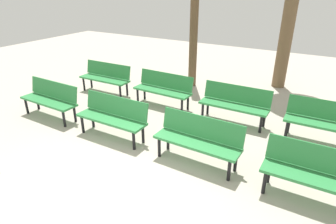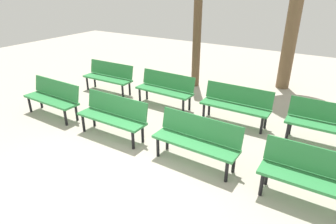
{
  "view_description": "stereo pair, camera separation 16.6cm",
  "coord_description": "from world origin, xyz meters",
  "px_view_note": "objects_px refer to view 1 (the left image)",
  "views": [
    {
      "loc": [
        2.8,
        -2.6,
        3.09
      ],
      "look_at": [
        0.0,
        2.21,
        0.55
      ],
      "focal_mm": 30.77,
      "sensor_mm": 36.0,
      "label": 1
    },
    {
      "loc": [
        2.94,
        -2.51,
        3.09
      ],
      "look_at": [
        0.0,
        2.21,
        0.55
      ],
      "focal_mm": 30.77,
      "sensor_mm": 36.0,
      "label": 2
    }
  ],
  "objects_px": {
    "bench_r0_c0": "(51,97)",
    "bench_r1_c3": "(327,120)",
    "bench_r1_c1": "(164,88)",
    "bench_r0_c3": "(319,173)",
    "bench_r0_c2": "(198,138)",
    "bench_r1_c0": "(106,76)",
    "tree_1": "(194,35)",
    "bench_r0_c1": "(113,115)",
    "bench_r1_c2": "(235,102)"
  },
  "relations": [
    {
      "from": "bench_r1_c1",
      "to": "bench_r1_c3",
      "type": "height_order",
      "value": "same"
    },
    {
      "from": "bench_r1_c1",
      "to": "tree_1",
      "type": "distance_m",
      "value": 2.18
    },
    {
      "from": "bench_r0_c3",
      "to": "bench_r1_c3",
      "type": "xyz_separation_m",
      "value": [
        -0.02,
        2.03,
        0.0
      ]
    },
    {
      "from": "bench_r0_c2",
      "to": "bench_r0_c3",
      "type": "xyz_separation_m",
      "value": [
        1.98,
        -0.04,
        0.0
      ]
    },
    {
      "from": "bench_r0_c2",
      "to": "bench_r0_c3",
      "type": "bearing_deg",
      "value": 0.15
    },
    {
      "from": "bench_r0_c2",
      "to": "bench_r1_c3",
      "type": "xyz_separation_m",
      "value": [
        1.96,
        1.98,
        0.0
      ]
    },
    {
      "from": "bench_r0_c1",
      "to": "bench_r1_c2",
      "type": "relative_size",
      "value": 1.0
    },
    {
      "from": "bench_r1_c1",
      "to": "tree_1",
      "type": "xyz_separation_m",
      "value": [
        -0.07,
        1.9,
        1.08
      ]
    },
    {
      "from": "bench_r0_c0",
      "to": "bench_r1_c1",
      "type": "height_order",
      "value": "same"
    },
    {
      "from": "bench_r0_c0",
      "to": "bench_r1_c1",
      "type": "bearing_deg",
      "value": 46.18
    },
    {
      "from": "bench_r1_c1",
      "to": "bench_r1_c2",
      "type": "distance_m",
      "value": 1.96
    },
    {
      "from": "bench_r1_c3",
      "to": "tree_1",
      "type": "distance_m",
      "value": 4.53
    },
    {
      "from": "bench_r1_c3",
      "to": "bench_r1_c2",
      "type": "bearing_deg",
      "value": 179.76
    },
    {
      "from": "bench_r0_c0",
      "to": "bench_r0_c1",
      "type": "height_order",
      "value": "same"
    },
    {
      "from": "bench_r0_c0",
      "to": "bench_r1_c1",
      "type": "xyz_separation_m",
      "value": [
        2.02,
        2.0,
        0.0
      ]
    },
    {
      "from": "bench_r1_c3",
      "to": "tree_1",
      "type": "relative_size",
      "value": 0.51
    },
    {
      "from": "bench_r0_c3",
      "to": "bench_r1_c1",
      "type": "distance_m",
      "value": 4.41
    },
    {
      "from": "bench_r0_c3",
      "to": "tree_1",
      "type": "height_order",
      "value": "tree_1"
    },
    {
      "from": "bench_r0_c1",
      "to": "bench_r1_c2",
      "type": "bearing_deg",
      "value": 44.7
    },
    {
      "from": "bench_r0_c1",
      "to": "bench_r1_c0",
      "type": "bearing_deg",
      "value": 134.38
    },
    {
      "from": "bench_r0_c2",
      "to": "bench_r1_c0",
      "type": "relative_size",
      "value": 1.0
    },
    {
      "from": "bench_r0_c2",
      "to": "bench_r1_c3",
      "type": "bearing_deg",
      "value": 46.71
    },
    {
      "from": "bench_r1_c0",
      "to": "bench_r1_c1",
      "type": "bearing_deg",
      "value": -0.97
    },
    {
      "from": "bench_r0_c1",
      "to": "bench_r0_c2",
      "type": "relative_size",
      "value": 0.99
    },
    {
      "from": "bench_r0_c3",
      "to": "bench_r1_c2",
      "type": "height_order",
      "value": "same"
    },
    {
      "from": "bench_r0_c2",
      "to": "bench_r0_c3",
      "type": "distance_m",
      "value": 1.98
    },
    {
      "from": "bench_r0_c1",
      "to": "bench_r1_c3",
      "type": "distance_m",
      "value": 4.42
    },
    {
      "from": "bench_r0_c2",
      "to": "bench_r1_c1",
      "type": "xyz_separation_m",
      "value": [
        -1.93,
        1.99,
        0.0
      ]
    },
    {
      "from": "bench_r1_c2",
      "to": "tree_1",
      "type": "height_order",
      "value": "tree_1"
    },
    {
      "from": "bench_r0_c0",
      "to": "bench_r1_c1",
      "type": "relative_size",
      "value": 1.0
    },
    {
      "from": "bench_r0_c1",
      "to": "bench_r1_c3",
      "type": "bearing_deg",
      "value": 26.88
    },
    {
      "from": "bench_r0_c1",
      "to": "bench_r1_c2",
      "type": "distance_m",
      "value": 2.82
    },
    {
      "from": "bench_r0_c0",
      "to": "bench_r0_c3",
      "type": "distance_m",
      "value": 5.93
    },
    {
      "from": "bench_r0_c0",
      "to": "bench_r0_c2",
      "type": "distance_m",
      "value": 3.95
    },
    {
      "from": "bench_r1_c1",
      "to": "bench_r1_c3",
      "type": "relative_size",
      "value": 1.0
    },
    {
      "from": "bench_r0_c2",
      "to": "bench_r0_c3",
      "type": "height_order",
      "value": "same"
    },
    {
      "from": "bench_r0_c3",
      "to": "bench_r1_c0",
      "type": "xyz_separation_m",
      "value": [
        -5.93,
        2.04,
        0.0
      ]
    },
    {
      "from": "bench_r0_c0",
      "to": "bench_r0_c1",
      "type": "xyz_separation_m",
      "value": [
        1.97,
        -0.01,
        0.0
      ]
    },
    {
      "from": "bench_r0_c0",
      "to": "bench_r0_c2",
      "type": "relative_size",
      "value": 1.0
    },
    {
      "from": "bench_r0_c0",
      "to": "bench_r1_c3",
      "type": "xyz_separation_m",
      "value": [
        5.91,
        1.99,
        0.0
      ]
    },
    {
      "from": "bench_r1_c0",
      "to": "tree_1",
      "type": "distance_m",
      "value": 2.92
    },
    {
      "from": "bench_r0_c0",
      "to": "bench_r0_c3",
      "type": "bearing_deg",
      "value": 1.1
    },
    {
      "from": "bench_r0_c2",
      "to": "tree_1",
      "type": "height_order",
      "value": "tree_1"
    },
    {
      "from": "bench_r0_c0",
      "to": "bench_r0_c1",
      "type": "bearing_deg",
      "value": 1.12
    },
    {
      "from": "bench_r1_c3",
      "to": "bench_r0_c0",
      "type": "bearing_deg",
      "value": -162.06
    },
    {
      "from": "bench_r0_c3",
      "to": "bench_r1_c2",
      "type": "relative_size",
      "value": 1.0
    },
    {
      "from": "bench_r0_c0",
      "to": "bench_r0_c3",
      "type": "xyz_separation_m",
      "value": [
        5.93,
        -0.03,
        0.0
      ]
    },
    {
      "from": "bench_r0_c3",
      "to": "bench_r1_c3",
      "type": "bearing_deg",
      "value": 90.33
    },
    {
      "from": "bench_r0_c0",
      "to": "bench_r1_c2",
      "type": "xyz_separation_m",
      "value": [
        3.98,
        1.98,
        0.0
      ]
    },
    {
      "from": "bench_r0_c3",
      "to": "bench_r1_c1",
      "type": "height_order",
      "value": "same"
    }
  ]
}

